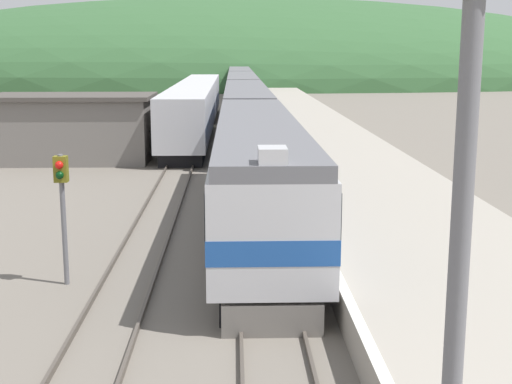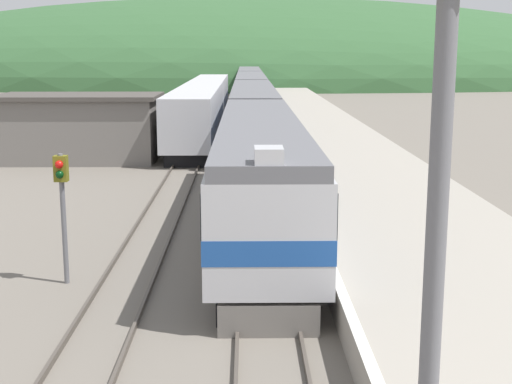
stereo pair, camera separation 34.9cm
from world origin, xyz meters
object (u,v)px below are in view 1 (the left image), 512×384
Objects in this scene: carriage_second at (246,114)px; siding_train at (196,106)px; signal_post_siding at (62,192)px; carriage_third at (242,93)px; carriage_fourth at (240,82)px; signal_mast_main at (471,76)px; express_train_lead_car at (258,169)px.

carriage_second reaches higher than siding_train.
signal_post_siding is at bearing -92.55° from siding_train.
siding_train is at bearing 113.38° from carriage_second.
carriage_fourth is (0.00, 23.76, 0.00)m from carriage_third.
signal_mast_main reaches higher than carriage_third.
carriage_second is 6.24× the size of signal_post_siding.
express_train_lead_car reaches higher than siding_train.
carriage_third is 53.45m from signal_post_siding.
carriage_third is 15.36m from siding_train.
signal_post_siding is (-5.55, -6.32, 0.47)m from express_train_lead_car.
carriage_fourth is 2.54× the size of signal_mast_main.
signal_mast_main is at bearing -86.18° from express_train_lead_car.
signal_mast_main is at bearing -88.27° from carriage_second.
express_train_lead_car is 19.54m from signal_mast_main.
carriage_fourth is (0.00, 70.60, -0.01)m from express_train_lead_car.
carriage_fourth is at bearing 90.00° from express_train_lead_car.
signal_post_siding is at bearing -100.69° from carriage_second.
express_train_lead_car is 0.92× the size of carriage_second.
express_train_lead_car is at bearing -90.00° from carriage_second.
express_train_lead_car is at bearing 48.68° from signal_post_siding.
carriage_second is at bearing -90.00° from carriage_fourth.
carriage_third is (0.00, 23.76, 0.00)m from carriage_second.
express_train_lead_car is 2.34× the size of signal_mast_main.
express_train_lead_car is at bearing 93.82° from signal_mast_main.
carriage_third is at bearing 91.11° from signal_mast_main.
carriage_third is at bearing 84.04° from signal_post_siding.
express_train_lead_car is 0.92× the size of carriage_fourth.
signal_post_siding is at bearing 118.15° from signal_mast_main.
carriage_fourth is at bearing 85.87° from signal_post_siding.
signal_mast_main reaches higher than carriage_fourth.
carriage_second is 2.54× the size of signal_mast_main.
carriage_third is at bearing 75.50° from siding_train.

